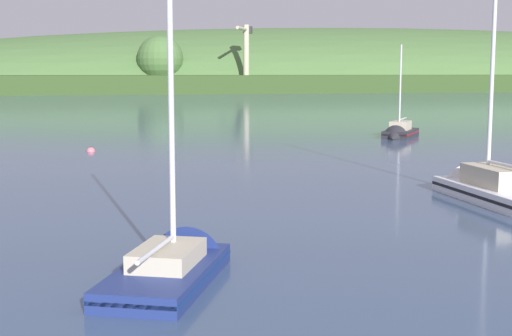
% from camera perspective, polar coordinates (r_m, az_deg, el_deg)
% --- Properties ---
extents(far_shoreline_hill, '(491.19, 132.32, 38.77)m').
position_cam_1_polar(far_shoreline_hill, '(243.96, 8.12, 6.31)').
color(far_shoreline_hill, '#314A21').
rests_on(far_shoreline_hill, ground).
extents(dockside_crane, '(5.76, 12.08, 17.35)m').
position_cam_1_polar(dockside_crane, '(190.82, -0.79, 8.42)').
color(dockside_crane, '#4C4C51').
rests_on(dockside_crane, ground).
extents(sailboat_near_mooring, '(4.06, 6.54, 10.09)m').
position_cam_1_polar(sailboat_near_mooring, '(20.63, -6.33, -7.90)').
color(sailboat_near_mooring, navy).
rests_on(sailboat_near_mooring, ground).
extents(sailboat_midwater_white, '(3.34, 8.37, 11.98)m').
position_cam_1_polar(sailboat_midwater_white, '(34.32, 17.57, -1.88)').
color(sailboat_midwater_white, white).
rests_on(sailboat_midwater_white, ground).
extents(sailboat_far_left, '(4.89, 6.26, 8.77)m').
position_cam_1_polar(sailboat_far_left, '(63.48, 11.12, 2.60)').
color(sailboat_far_left, '#232328').
rests_on(sailboat_far_left, ground).
extents(mooring_buoy_off_fishing_boat, '(0.60, 0.60, 0.68)m').
position_cam_1_polar(mooring_buoy_off_fishing_boat, '(52.82, -12.80, 1.27)').
color(mooring_buoy_off_fishing_boat, '#E06675').
rests_on(mooring_buoy_off_fishing_boat, ground).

